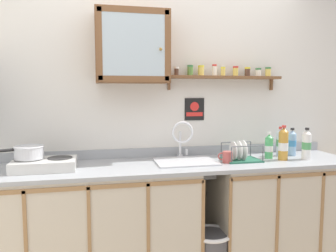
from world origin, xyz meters
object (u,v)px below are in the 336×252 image
(bottle_water_blue_0, at_px, (292,143))
(warning_sign, at_px, (194,109))
(dish_rack, at_px, (240,156))
(bottle_juice_amber_1, at_px, (283,144))
(sink, at_px, (185,162))
(bottle_soda_green_4, at_px, (269,147))
(bottle_opaque_white_3, at_px, (306,145))
(hot_plate_stove, at_px, (45,164))
(mug, at_px, (227,157))
(bottle_water_clear_2, at_px, (280,142))
(wall_cabinet, at_px, (132,47))
(saucepan, at_px, (29,152))

(bottle_water_blue_0, height_order, warning_sign, warning_sign)
(bottle_water_blue_0, xyz_separation_m, dish_rack, (-0.55, -0.12, -0.07))
(warning_sign, bearing_deg, bottle_juice_amber_1, -29.41)
(sink, xyz_separation_m, bottle_soda_green_4, (0.75, -0.02, 0.11))
(bottle_opaque_white_3, bearing_deg, dish_rack, 172.90)
(bottle_water_blue_0, distance_m, bottle_soda_green_4, 0.28)
(hot_plate_stove, relative_size, mug, 3.87)
(bottle_soda_green_4, bearing_deg, dish_rack, -172.27)
(bottle_water_clear_2, distance_m, bottle_soda_green_4, 0.18)
(warning_sign, bearing_deg, wall_cabinet, -167.12)
(bottle_water_blue_0, bearing_deg, sink, -176.85)
(bottle_water_blue_0, relative_size, bottle_soda_green_4, 1.09)
(hot_plate_stove, distance_m, bottle_juice_amber_1, 1.92)
(sink, distance_m, bottle_water_clear_2, 0.92)
(bottle_opaque_white_3, height_order, warning_sign, warning_sign)
(hot_plate_stove, bearing_deg, dish_rack, -0.13)
(bottle_opaque_white_3, height_order, wall_cabinet, wall_cabinet)
(sink, bearing_deg, bottle_water_blue_0, 3.15)
(bottle_water_clear_2, xyz_separation_m, dish_rack, (-0.44, -0.13, -0.08))
(bottle_water_blue_0, distance_m, mug, 0.72)
(bottle_water_blue_0, xyz_separation_m, warning_sign, (-0.86, 0.21, 0.30))
(dish_rack, xyz_separation_m, wall_cabinet, (-0.87, 0.20, 0.89))
(hot_plate_stove, xyz_separation_m, dish_rack, (1.55, -0.00, 0.00))
(bottle_soda_green_4, bearing_deg, bottle_water_clear_2, 29.55)
(bottle_soda_green_4, xyz_separation_m, wall_cabinet, (-1.16, 0.16, 0.83))
(saucepan, height_order, warning_sign, warning_sign)
(bottle_water_blue_0, bearing_deg, wall_cabinet, 176.70)
(bottle_opaque_white_3, height_order, mug, bottle_opaque_white_3)
(hot_plate_stove, relative_size, dish_rack, 1.52)
(bottle_opaque_white_3, bearing_deg, warning_sign, 155.46)
(sink, distance_m, dish_rack, 0.47)
(sink, bearing_deg, warning_sign, 59.11)
(bottle_water_clear_2, bearing_deg, saucepan, -177.20)
(bottle_opaque_white_3, xyz_separation_m, mug, (-0.71, 0.02, -0.08))
(dish_rack, height_order, wall_cabinet, wall_cabinet)
(bottle_opaque_white_3, distance_m, bottle_soda_green_4, 0.31)
(mug, bearing_deg, bottle_water_blue_0, 13.80)
(wall_cabinet, bearing_deg, bottle_water_blue_0, -3.30)
(bottle_juice_amber_1, height_order, dish_rack, bottle_juice_amber_1)
(warning_sign, bearing_deg, sink, -120.89)
(bottle_water_clear_2, height_order, bottle_soda_green_4, bottle_water_clear_2)
(dish_rack, bearing_deg, warning_sign, 132.71)
(bottle_water_blue_0, bearing_deg, hot_plate_stove, -176.96)
(dish_rack, bearing_deg, bottle_water_blue_0, 11.77)
(bottle_water_blue_0, distance_m, warning_sign, 0.93)
(bottle_juice_amber_1, xyz_separation_m, dish_rack, (-0.37, 0.05, -0.09))
(sink, height_order, warning_sign, warning_sign)
(hot_plate_stove, xyz_separation_m, saucepan, (-0.11, 0.02, 0.09))
(dish_rack, height_order, mug, dish_rack)
(dish_rack, xyz_separation_m, warning_sign, (-0.30, 0.33, 0.37))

